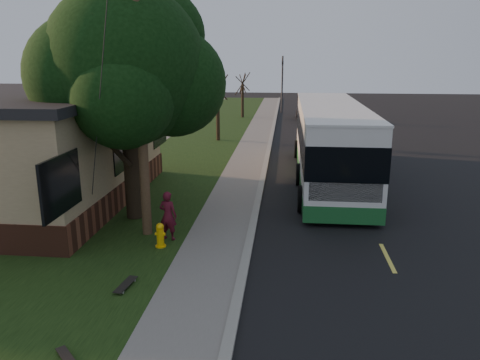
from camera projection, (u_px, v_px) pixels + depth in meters
name	position (u px, v px, depth m)	size (l,w,h in m)	color
ground	(248.00, 252.00, 13.69)	(120.00, 120.00, 0.00)	black
road	(346.00, 173.00, 22.91)	(8.00, 80.00, 0.01)	black
curb	(265.00, 170.00, 23.28)	(0.25, 80.00, 0.12)	gray
sidewalk	(245.00, 170.00, 23.39)	(2.00, 80.00, 0.08)	slate
grass_verge	(176.00, 168.00, 23.72)	(5.00, 80.00, 0.07)	black
fire_hydrant	(160.00, 235.00, 13.83)	(0.32, 0.32, 0.74)	yellow
utility_pole	(139.00, 89.00, 13.76)	(2.86, 3.21, 9.07)	#473321
leafy_tree	(128.00, 68.00, 15.30)	(6.30, 6.00, 7.80)	black
bare_tree_near	(218.00, 109.00, 30.77)	(1.38, 1.21, 4.31)	black
bare_tree_far	(243.00, 96.00, 42.29)	(1.38, 1.21, 4.03)	black
traffic_signal	(282.00, 81.00, 45.50)	(0.18, 0.22, 5.50)	#2D2D30
transit_bus	(330.00, 140.00, 21.13)	(2.96, 12.84, 3.47)	silver
skateboarder	(168.00, 216.00, 14.29)	(0.56, 0.37, 1.54)	#50101E
skateboard_main	(126.00, 285.00, 11.48)	(0.34, 0.93, 0.09)	black
skateboard_spare	(67.00, 357.00, 8.76)	(0.65, 0.66, 0.07)	black
dumpster	(87.00, 166.00, 21.02)	(1.91, 1.65, 1.46)	black
distant_car	(308.00, 111.00, 41.50)	(1.86, 4.62, 1.57)	black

